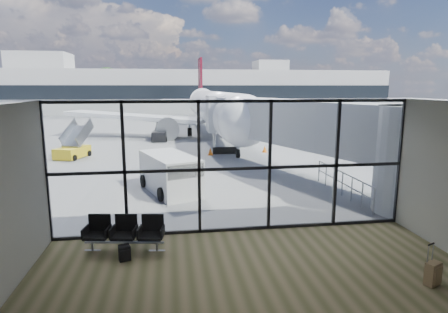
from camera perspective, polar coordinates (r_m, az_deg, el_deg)
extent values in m
plane|color=slate|center=(52.35, -5.99, 5.13)|extent=(220.00, 220.00, 0.00)
cube|color=brown|center=(9.68, 5.93, -19.86)|extent=(12.00, 8.00, 0.01)
cube|color=silver|center=(8.37, 6.52, 7.76)|extent=(12.00, 8.00, 0.02)
cube|color=beige|center=(5.31, 17.74, -19.89)|extent=(12.00, 0.02, 4.50)
cube|color=white|center=(12.55, 1.65, -1.63)|extent=(12.00, 0.04, 4.50)
cube|color=black|center=(13.19, 1.60, -10.97)|extent=(12.00, 0.12, 0.10)
cube|color=black|center=(12.56, 1.65, -1.85)|extent=(12.00, 0.12, 0.10)
cube|color=black|center=(12.27, 1.70, 8.41)|extent=(12.00, 0.12, 0.10)
cube|color=black|center=(12.96, -25.51, -2.29)|extent=(0.10, 0.12, 4.50)
cube|color=black|center=(12.45, -14.91, -2.08)|extent=(0.10, 0.12, 4.50)
cube|color=black|center=(12.40, -3.82, -1.80)|extent=(0.10, 0.12, 4.50)
cube|color=black|center=(12.81, 6.95, -1.46)|extent=(0.10, 0.12, 4.50)
cube|color=black|center=(13.63, 16.73, -1.10)|extent=(0.10, 0.12, 4.50)
cube|color=black|center=(14.80, 25.18, -0.77)|extent=(0.10, 0.12, 4.50)
cylinder|color=#AFB1B4|center=(16.31, 26.74, -0.46)|extent=(2.80, 2.80, 4.20)
cube|color=#AFB1B4|center=(21.25, 10.08, 5.27)|extent=(7.45, 14.81, 2.40)
cube|color=#AFB1B4|center=(27.44, 0.14, 6.59)|extent=(2.60, 2.20, 2.60)
cylinder|color=gray|center=(27.56, -1.51, 2.21)|extent=(0.20, 0.20, 1.80)
cylinder|color=gray|center=(27.80, 1.77, 2.28)|extent=(0.20, 0.20, 1.80)
cylinder|color=black|center=(27.77, 0.13, 0.92)|extent=(1.80, 0.56, 0.56)
cylinder|color=gray|center=(15.64, 21.85, -6.37)|extent=(0.06, 0.06, 1.10)
cylinder|color=gray|center=(16.39, 20.28, -5.50)|extent=(0.06, 0.06, 1.10)
cylinder|color=gray|center=(17.15, 18.85, -4.71)|extent=(0.06, 0.06, 1.10)
cylinder|color=gray|center=(17.93, 17.55, -3.98)|extent=(0.06, 0.06, 1.10)
cylinder|color=gray|center=(18.72, 16.36, -3.32)|extent=(0.06, 0.06, 1.10)
cylinder|color=gray|center=(19.51, 15.27, -2.70)|extent=(0.06, 0.06, 1.10)
cylinder|color=gray|center=(20.32, 14.26, -2.13)|extent=(0.06, 0.06, 1.10)
cylinder|color=gray|center=(17.81, 17.65, -2.33)|extent=(0.06, 5.40, 0.06)
cylinder|color=gray|center=(17.92, 17.56, -3.83)|extent=(0.06, 5.40, 0.06)
cube|color=#A5A5A0|center=(74.12, -6.79, 9.78)|extent=(80.00, 12.00, 8.00)
cube|color=black|center=(68.02, -6.64, 9.72)|extent=(80.00, 0.20, 2.40)
cube|color=#A5A5A0|center=(77.66, -26.15, 12.90)|extent=(10.00, 8.00, 3.00)
cube|color=#A5A5A0|center=(76.88, 7.05, 13.53)|extent=(6.00, 6.00, 2.00)
cylinder|color=#382619|center=(89.62, -28.73, 7.23)|extent=(0.50, 0.50, 3.42)
sphere|color=#183313|center=(89.57, -28.97, 9.89)|extent=(6.27, 6.27, 6.27)
cylinder|color=#382619|center=(87.75, -25.01, 7.26)|extent=(0.50, 0.50, 2.70)
sphere|color=#183313|center=(87.68, -25.18, 9.41)|extent=(4.95, 4.95, 4.95)
cylinder|color=#382619|center=(86.23, -21.17, 7.61)|extent=(0.50, 0.50, 3.06)
sphere|color=#183313|center=(86.17, -21.33, 10.09)|extent=(5.61, 5.61, 5.61)
cylinder|color=#382619|center=(85.12, -17.20, 7.94)|extent=(0.50, 0.50, 3.42)
sphere|color=#183313|center=(85.06, -17.35, 10.75)|extent=(6.27, 6.27, 6.27)
cube|color=gray|center=(11.98, -14.93, -12.53)|extent=(2.38, 0.46, 0.04)
cube|color=black|center=(12.14, -18.78, -11.37)|extent=(0.77, 0.73, 0.09)
cube|color=black|center=(12.31, -18.39, -9.62)|extent=(0.68, 0.18, 0.60)
cube|color=black|center=(11.90, -14.98, -11.61)|extent=(0.77, 0.73, 0.09)
cube|color=black|center=(12.08, -14.66, -9.82)|extent=(0.68, 0.18, 0.60)
cube|color=black|center=(11.72, -11.04, -11.80)|extent=(0.77, 0.73, 0.09)
cube|color=black|center=(11.89, -10.79, -9.98)|extent=(0.68, 0.18, 0.60)
cylinder|color=gray|center=(12.33, -19.42, -12.80)|extent=(0.07, 0.07, 0.27)
cylinder|color=gray|center=(11.82, -10.18, -13.38)|extent=(0.07, 0.07, 0.27)
cube|color=black|center=(11.37, -14.91, -14.10)|extent=(0.37, 0.29, 0.44)
cube|color=black|center=(11.27, -14.78, -14.34)|extent=(0.27, 0.14, 0.30)
cylinder|color=black|center=(11.38, -15.07, -12.90)|extent=(0.31, 0.17, 0.08)
cube|color=#8A6F4D|center=(11.08, 29.21, -15.30)|extent=(0.46, 0.38, 0.59)
cube|color=#8A6F4D|center=(11.03, 29.83, -15.48)|extent=(0.31, 0.18, 0.44)
cylinder|color=gray|center=(10.83, 28.65, -12.93)|extent=(0.03, 0.03, 0.49)
cylinder|color=gray|center=(11.01, 29.21, -12.60)|extent=(0.03, 0.03, 0.49)
cube|color=black|center=(10.84, 29.05, -11.60)|extent=(0.25, 0.14, 0.02)
cylinder|color=black|center=(11.15, 28.28, -16.65)|extent=(0.06, 0.07, 0.07)
cylinder|color=black|center=(11.33, 28.84, -16.27)|extent=(0.06, 0.07, 0.07)
cylinder|color=white|center=(37.69, -1.32, 7.31)|extent=(3.64, 27.69, 3.41)
sphere|color=white|center=(24.08, 3.00, 5.46)|extent=(3.41, 3.41, 3.41)
cone|color=white|center=(53.70, -3.60, 8.55)|extent=(3.46, 5.56, 3.41)
cube|color=black|center=(24.58, 2.75, 6.64)|extent=(2.04, 1.12, 0.46)
cube|color=white|center=(38.45, -13.23, 5.93)|extent=(14.13, 7.16, 1.09)
cylinder|color=black|center=(36.59, -8.61, 4.41)|extent=(1.96, 3.15, 1.94)
cube|color=white|center=(53.05, -6.77, 8.57)|extent=(5.30, 2.64, 0.17)
cube|color=white|center=(40.41, 9.66, 6.27)|extent=(14.11, 7.36, 1.09)
cylinder|color=black|center=(37.85, 6.11, 4.67)|extent=(1.96, 3.15, 1.94)
cube|color=white|center=(53.59, -0.38, 8.67)|extent=(5.31, 2.72, 0.17)
cube|color=#590C1B|center=(53.68, -3.64, 11.80)|extent=(0.31, 3.51, 5.53)
cylinder|color=gray|center=(26.14, 2.13, 1.18)|extent=(0.18, 0.18, 1.29)
cylinder|color=black|center=(26.20, 2.13, 0.49)|extent=(0.24, 0.65, 0.65)
cylinder|color=black|center=(38.11, -5.26, 3.75)|extent=(0.42, 0.89, 0.89)
cylinder|color=black|center=(38.77, 2.40, 3.90)|extent=(0.42, 0.89, 0.89)
cube|color=silver|center=(17.90, -8.26, -2.52)|extent=(3.05, 4.42, 1.77)
cube|color=black|center=(16.42, -6.49, -1.92)|extent=(1.94, 1.57, 0.62)
cylinder|color=black|center=(16.55, -9.50, -5.69)|extent=(0.42, 0.66, 0.62)
cylinder|color=black|center=(17.17, -3.90, -4.97)|extent=(0.42, 0.66, 0.62)
cylinder|color=black|center=(19.00, -12.11, -3.67)|extent=(0.42, 0.66, 0.62)
cylinder|color=black|center=(19.54, -7.13, -3.11)|extent=(0.42, 0.66, 0.62)
cube|color=black|center=(35.06, -9.70, 3.17)|extent=(1.48, 2.75, 0.88)
cube|color=black|center=(36.03, -9.54, 4.43)|extent=(1.26, 2.29, 0.91)
cylinder|color=black|center=(34.31, -10.89, 2.52)|extent=(0.22, 0.46, 0.44)
cylinder|color=black|center=(34.16, -8.83, 2.55)|extent=(0.22, 0.46, 0.44)
cylinder|color=black|center=(36.04, -10.50, 2.92)|extent=(0.22, 0.46, 0.44)
cylinder|color=black|center=(35.89, -8.55, 2.95)|extent=(0.22, 0.46, 0.44)
cube|color=gold|center=(28.25, -22.10, 0.62)|extent=(2.21, 2.87, 0.72)
cube|color=gray|center=(28.70, -21.46, 2.91)|extent=(1.88, 2.35, 1.34)
cylinder|color=black|center=(27.96, -24.32, -0.07)|extent=(0.30, 0.44, 0.40)
cylinder|color=black|center=(27.15, -21.83, -0.18)|extent=(0.30, 0.44, 0.40)
cylinder|color=black|center=(29.42, -22.30, 0.57)|extent=(0.30, 0.44, 0.40)
cylinder|color=black|center=(28.65, -19.88, 0.48)|extent=(0.30, 0.44, 0.40)
cube|color=#DF5D0B|center=(27.32, -2.09, 0.25)|extent=(0.39, 0.39, 0.03)
cone|color=#DF5D0B|center=(27.28, -2.09, 0.80)|extent=(0.37, 0.37, 0.56)
cube|color=orange|center=(28.66, 6.20, 0.68)|extent=(0.37, 0.37, 0.03)
cone|color=orange|center=(28.62, 6.21, 1.17)|extent=(0.35, 0.35, 0.52)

